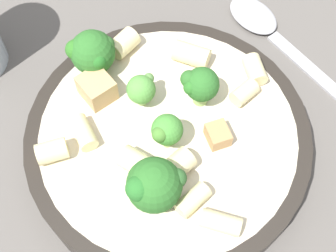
% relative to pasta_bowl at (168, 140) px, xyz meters
% --- Properties ---
extents(ground_plane, '(2.00, 2.00, 0.00)m').
position_rel_pasta_bowl_xyz_m(ground_plane, '(0.00, 0.00, -0.02)').
color(ground_plane, '#5B5651').
extents(pasta_bowl, '(0.23, 0.23, 0.03)m').
position_rel_pasta_bowl_xyz_m(pasta_bowl, '(0.00, 0.00, 0.00)').
color(pasta_bowl, '#28231E').
rests_on(pasta_bowl, ground_plane).
extents(broccoli_floret_0, '(0.03, 0.03, 0.04)m').
position_rel_pasta_bowl_xyz_m(broccoli_floret_0, '(0.01, -0.04, 0.04)').
color(broccoli_floret_0, '#93B766').
rests_on(broccoli_floret_0, pasta_bowl).
extents(broccoli_floret_1, '(0.04, 0.04, 0.04)m').
position_rel_pasta_bowl_xyz_m(broccoli_floret_1, '(-0.04, 0.04, 0.04)').
color(broccoli_floret_1, '#93B766').
rests_on(broccoli_floret_1, pasta_bowl).
extents(broccoli_floret_2, '(0.02, 0.03, 0.03)m').
position_rel_pasta_bowl_xyz_m(broccoli_floret_2, '(-0.01, 0.01, 0.04)').
color(broccoli_floret_2, '#93B766').
rests_on(broccoli_floret_2, pasta_bowl).
extents(broccoli_floret_3, '(0.04, 0.04, 0.04)m').
position_rel_pasta_bowl_xyz_m(broccoli_floret_3, '(0.09, 0.01, 0.04)').
color(broccoli_floret_3, '#84AD60').
rests_on(broccoli_floret_3, pasta_bowl).
extents(broccoli_floret_4, '(0.02, 0.02, 0.03)m').
position_rel_pasta_bowl_xyz_m(broccoli_floret_4, '(0.04, -0.00, 0.03)').
color(broccoli_floret_4, '#9EC175').
rests_on(broccoli_floret_4, pasta_bowl).
extents(rigatoni_0, '(0.02, 0.03, 0.02)m').
position_rel_pasta_bowl_xyz_m(rigatoni_0, '(0.04, 0.08, 0.02)').
color(rigatoni_0, beige).
rests_on(rigatoni_0, pasta_bowl).
extents(rigatoni_1, '(0.03, 0.03, 0.02)m').
position_rel_pasta_bowl_xyz_m(rigatoni_1, '(0.04, -0.06, 0.02)').
color(rigatoni_1, beige).
rests_on(rigatoni_1, pasta_bowl).
extents(rigatoni_2, '(0.03, 0.02, 0.02)m').
position_rel_pasta_bowl_xyz_m(rigatoni_2, '(-0.00, -0.09, 0.02)').
color(rigatoni_2, beige).
rests_on(rigatoni_2, pasta_bowl).
extents(rigatoni_3, '(0.03, 0.02, 0.02)m').
position_rel_pasta_bowl_xyz_m(rigatoni_3, '(-0.01, 0.04, 0.02)').
color(rigatoni_3, beige).
rests_on(rigatoni_3, pasta_bowl).
extents(rigatoni_4, '(0.02, 0.02, 0.01)m').
position_rel_pasta_bowl_xyz_m(rigatoni_4, '(-0.01, -0.07, 0.02)').
color(rigatoni_4, beige).
rests_on(rigatoni_4, pasta_bowl).
extents(rigatoni_5, '(0.02, 0.03, 0.02)m').
position_rel_pasta_bowl_xyz_m(rigatoni_5, '(0.09, -0.02, 0.02)').
color(rigatoni_5, beige).
rests_on(rigatoni_5, pasta_bowl).
extents(rigatoni_6, '(0.02, 0.03, 0.01)m').
position_rel_pasta_bowl_xyz_m(rigatoni_6, '(-0.06, 0.02, 0.02)').
color(rigatoni_6, beige).
rests_on(rigatoni_6, pasta_bowl).
extents(rigatoni_7, '(0.03, 0.02, 0.01)m').
position_rel_pasta_bowl_xyz_m(rigatoni_7, '(0.04, 0.05, 0.02)').
color(rigatoni_7, beige).
rests_on(rigatoni_7, pasta_bowl).
extents(rigatoni_8, '(0.02, 0.02, 0.02)m').
position_rel_pasta_bowl_xyz_m(rigatoni_8, '(-0.03, 0.01, 0.02)').
color(rigatoni_8, beige).
rests_on(rigatoni_8, pasta_bowl).
extents(rigatoni_9, '(0.03, 0.03, 0.01)m').
position_rel_pasta_bowl_xyz_m(rigatoni_9, '(-0.08, 0.02, 0.02)').
color(rigatoni_9, beige).
rests_on(rigatoni_9, pasta_bowl).
extents(chicken_chunk_0, '(0.03, 0.02, 0.02)m').
position_rel_pasta_bowl_xyz_m(chicken_chunk_0, '(0.06, 0.02, 0.02)').
color(chicken_chunk_0, tan).
rests_on(chicken_chunk_0, pasta_bowl).
extents(chicken_chunk_1, '(0.02, 0.02, 0.01)m').
position_rel_pasta_bowl_xyz_m(chicken_chunk_1, '(-0.03, -0.03, 0.02)').
color(chicken_chunk_1, tan).
rests_on(chicken_chunk_1, pasta_bowl).
extents(spoon, '(0.17, 0.04, 0.01)m').
position_rel_pasta_bowl_xyz_m(spoon, '(0.04, -0.15, -0.01)').
color(spoon, '#B2B2B7').
rests_on(spoon, ground_plane).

